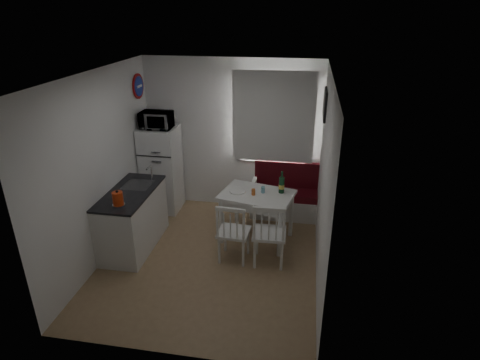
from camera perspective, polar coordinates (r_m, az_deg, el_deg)
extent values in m
cube|color=#90704C|center=(5.90, -4.23, -11.05)|extent=(3.00, 3.50, 0.02)
cube|color=white|center=(4.91, -5.16, 14.73)|extent=(3.00, 3.50, 0.02)
cube|color=white|center=(6.88, -1.12, 6.29)|extent=(3.00, 0.02, 2.60)
cube|color=white|center=(3.80, -11.10, -9.63)|extent=(3.00, 0.02, 2.60)
cube|color=white|center=(5.81, -19.17, 1.58)|extent=(0.02, 3.50, 2.60)
cube|color=white|center=(5.13, 11.82, -0.47)|extent=(0.02, 3.50, 2.60)
cube|color=white|center=(6.67, 4.80, 8.56)|extent=(1.22, 0.06, 1.47)
cube|color=silver|center=(6.58, 4.76, 8.82)|extent=(1.35, 0.02, 1.50)
cube|color=white|center=(6.16, -14.98, -5.56)|extent=(0.60, 1.30, 0.86)
cube|color=black|center=(5.96, -15.44, -1.74)|extent=(0.62, 1.32, 0.03)
cube|color=#99999E|center=(6.17, -14.30, -1.06)|extent=(0.40, 0.40, 0.10)
cylinder|color=silver|center=(6.19, -12.46, 1.03)|extent=(0.02, 0.02, 0.26)
cylinder|color=#1A309E|center=(6.82, -14.22, 12.81)|extent=(0.03, 0.40, 0.40)
cube|color=black|center=(5.94, 11.96, 10.49)|extent=(0.04, 0.52, 0.42)
cube|color=white|center=(6.95, 6.92, -3.72)|extent=(1.28, 0.49, 0.36)
cube|color=#4C0C14|center=(6.84, 7.01, -1.96)|extent=(1.22, 0.45, 0.12)
cube|color=#4C0C14|center=(6.90, 7.21, 0.77)|extent=(1.22, 0.10, 0.45)
cube|color=white|center=(5.96, 2.45, -2.14)|extent=(1.18, 0.94, 0.04)
cube|color=white|center=(6.00, 2.43, -2.86)|extent=(1.05, 0.81, 0.13)
cylinder|color=white|center=(6.14, 2.38, -5.42)|extent=(0.06, 0.06, 0.74)
cube|color=white|center=(5.66, -0.90, -7.41)|extent=(0.45, 0.43, 0.04)
cube|color=white|center=(5.38, -1.27, -6.18)|extent=(0.41, 0.07, 0.45)
cube|color=white|center=(5.58, 4.20, -7.59)|extent=(0.47, 0.45, 0.04)
cube|color=white|center=(5.29, 4.07, -6.27)|extent=(0.43, 0.06, 0.47)
cube|color=white|center=(7.06, -11.08, 1.51)|extent=(0.60, 0.60, 1.49)
imported|color=white|center=(6.73, -11.82, 8.33)|extent=(0.50, 0.34, 0.28)
cylinder|color=red|center=(5.52, -16.98, -2.55)|extent=(0.17, 0.17, 0.22)
cylinder|color=#C75E21|center=(5.89, 1.91, -1.72)|extent=(0.06, 0.06, 0.09)
cylinder|color=#70ACBF|center=(5.97, 3.28, -1.40)|extent=(0.06, 0.06, 0.10)
cylinder|color=white|center=(6.01, -0.36, -1.59)|extent=(0.25, 0.25, 0.02)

